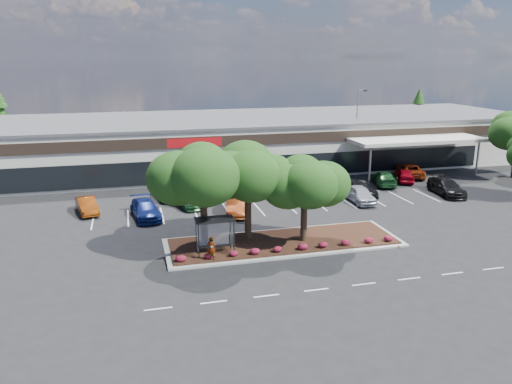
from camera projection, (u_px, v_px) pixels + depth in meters
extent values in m
plane|color=black|center=(328.00, 261.00, 35.00)|extent=(160.00, 160.00, 0.00)
cube|color=silver|center=(230.00, 142.00, 65.99)|extent=(80.00, 20.00, 6.00)
cube|color=#4D4D4F|center=(230.00, 118.00, 65.17)|extent=(80.40, 20.40, 0.30)
cube|color=black|center=(248.00, 140.00, 56.12)|extent=(80.00, 0.25, 1.20)
cube|color=black|center=(248.00, 168.00, 56.96)|extent=(60.00, 0.18, 2.60)
cube|color=#B90D12|center=(195.00, 142.00, 54.61)|extent=(6.00, 0.12, 1.00)
cube|color=silver|center=(417.00, 140.00, 58.76)|extent=(16.00, 5.00, 0.40)
cylinder|color=gray|center=(370.00, 166.00, 55.81)|extent=(0.24, 0.24, 4.20)
cylinder|color=gray|center=(477.00, 159.00, 59.18)|extent=(0.24, 0.24, 4.20)
cube|color=#A8A8A3|center=(283.00, 243.00, 38.24)|extent=(18.00, 6.00, 0.15)
cube|color=#3C2316|center=(283.00, 241.00, 38.21)|extent=(17.20, 5.20, 0.12)
cube|color=silver|center=(158.00, 309.00, 28.37)|extent=(1.60, 0.12, 0.01)
cube|color=silver|center=(214.00, 302.00, 29.14)|extent=(1.60, 0.12, 0.01)
cube|color=silver|center=(266.00, 296.00, 29.91)|extent=(1.60, 0.12, 0.01)
cube|color=silver|center=(316.00, 290.00, 30.69)|extent=(1.60, 0.12, 0.01)
cube|color=silver|center=(364.00, 284.00, 31.46)|extent=(1.60, 0.12, 0.01)
cube|color=silver|center=(409.00, 279.00, 32.23)|extent=(1.60, 0.12, 0.01)
cube|color=silver|center=(452.00, 273.00, 33.00)|extent=(1.60, 0.12, 0.01)
cube|color=silver|center=(494.00, 268.00, 33.77)|extent=(1.60, 0.12, 0.01)
cube|color=silver|center=(93.00, 221.00, 43.64)|extent=(0.12, 5.00, 0.01)
cube|color=silver|center=(128.00, 218.00, 44.36)|extent=(0.12, 5.00, 0.01)
cube|color=silver|center=(162.00, 215.00, 45.09)|extent=(0.12, 5.00, 0.01)
cube|color=silver|center=(195.00, 213.00, 45.81)|extent=(0.12, 5.00, 0.01)
cube|color=silver|center=(227.00, 210.00, 46.53)|extent=(0.12, 5.00, 0.01)
cube|color=silver|center=(258.00, 208.00, 47.25)|extent=(0.12, 5.00, 0.01)
cube|color=silver|center=(288.00, 206.00, 47.98)|extent=(0.12, 5.00, 0.01)
cube|color=silver|center=(318.00, 204.00, 48.70)|extent=(0.12, 5.00, 0.01)
cube|color=silver|center=(346.00, 201.00, 49.42)|extent=(0.12, 5.00, 0.01)
cube|color=silver|center=(374.00, 199.00, 50.15)|extent=(0.12, 5.00, 0.01)
cube|color=silver|center=(400.00, 197.00, 50.87)|extent=(0.12, 5.00, 0.01)
cube|color=silver|center=(426.00, 195.00, 51.59)|extent=(0.12, 5.00, 0.01)
cylinder|color=black|center=(196.00, 235.00, 35.72)|extent=(0.08, 0.08, 2.50)
cylinder|color=black|center=(230.00, 232.00, 36.32)|extent=(0.08, 0.08, 2.50)
cylinder|color=black|center=(199.00, 241.00, 34.51)|extent=(0.08, 0.08, 2.50)
cylinder|color=black|center=(234.00, 238.00, 35.11)|extent=(0.08, 0.08, 2.50)
cube|color=black|center=(215.00, 219.00, 35.08)|extent=(2.75, 1.55, 0.10)
cube|color=silver|center=(213.00, 232.00, 35.99)|extent=(2.30, 0.03, 2.00)
cube|color=black|center=(215.00, 246.00, 35.86)|extent=(2.00, 0.35, 0.06)
cone|color=#16380F|center=(2.00, 123.00, 69.45)|extent=(4.40, 4.40, 10.00)
cone|color=#16380F|center=(418.00, 115.00, 83.13)|extent=(3.96, 3.96, 9.00)
imported|color=#594C47|center=(211.00, 248.00, 34.39)|extent=(0.70, 0.57, 1.67)
cube|color=#A8A8A3|center=(354.00, 166.00, 64.78)|extent=(0.50, 0.50, 0.40)
cylinder|color=gray|center=(356.00, 127.00, 63.47)|extent=(0.14, 0.14, 9.59)
cube|color=gray|center=(362.00, 90.00, 62.26)|extent=(0.93, 0.43, 0.14)
cube|color=black|center=(366.00, 91.00, 62.28)|extent=(0.51, 0.40, 0.18)
cube|color=tan|center=(398.00, 253.00, 35.10)|extent=(0.03, 0.03, 1.06)
cube|color=#E43C88|center=(399.00, 247.00, 34.99)|extent=(0.02, 0.14, 0.18)
imported|color=#813309|center=(87.00, 206.00, 45.57)|extent=(2.47, 4.59, 1.44)
imported|color=navy|center=(146.00, 209.00, 44.27)|extent=(2.90, 5.61, 1.56)
imported|color=#20512A|center=(186.00, 198.00, 47.79)|extent=(3.53, 5.50, 1.48)
imported|color=maroon|center=(236.00, 205.00, 45.35)|extent=(2.79, 5.37, 1.68)
imported|color=#144123|center=(295.00, 193.00, 49.71)|extent=(2.86, 4.48, 1.39)
imported|color=black|center=(357.00, 188.00, 51.40)|extent=(3.60, 5.52, 1.49)
imported|color=#A4A9B0|center=(360.00, 194.00, 48.95)|extent=(2.13, 4.83, 1.62)
imported|color=black|center=(446.00, 187.00, 51.73)|extent=(2.90, 5.80, 1.62)
imported|color=#1C502A|center=(166.00, 192.00, 50.30)|extent=(2.76, 5.19, 1.43)
imported|color=#535259|center=(192.00, 187.00, 51.85)|extent=(3.21, 4.64, 1.47)
imported|color=silver|center=(241.00, 179.00, 55.25)|extent=(3.37, 5.26, 1.64)
imported|color=#67210B|center=(297.00, 181.00, 54.67)|extent=(2.40, 4.36, 1.36)
imported|color=navy|center=(304.00, 186.00, 52.56)|extent=(2.38, 4.86, 1.36)
imported|color=#17471F|center=(384.00, 178.00, 55.62)|extent=(3.58, 5.63, 1.52)
imported|color=maroon|center=(410.00, 170.00, 59.47)|extent=(4.56, 6.42, 1.62)
imported|color=#9A0413|center=(405.00, 175.00, 57.02)|extent=(3.46, 4.80, 1.52)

